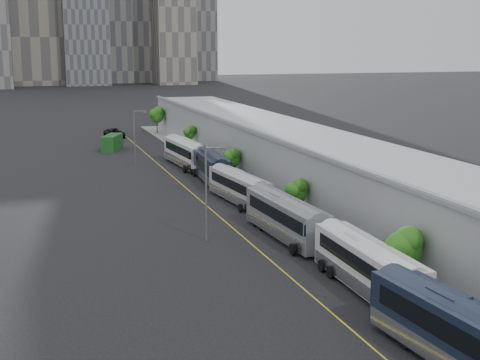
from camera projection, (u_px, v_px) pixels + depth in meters
name	position (u px, v px, depth m)	size (l,w,h in m)	color
sidewalk	(325.00, 216.00, 70.03)	(10.00, 170.00, 0.12)	gray
lane_line	(229.00, 225.00, 66.88)	(0.12, 160.00, 0.02)	gold
depot	(360.00, 182.00, 70.56)	(12.45, 160.40, 7.20)	gray
bus_1	(464.00, 343.00, 36.26)	(3.98, 14.20, 4.10)	#161F32
bus_2	(368.00, 270.00, 48.37)	(2.94, 13.24, 3.86)	silver
bus_3	(287.00, 221.00, 61.74)	(3.40, 13.59, 3.94)	slate
bus_4	(239.00, 190.00, 76.11)	(3.71, 12.45, 3.59)	#ADB0B7
bus_5	(210.00, 169.00, 88.50)	(3.44, 13.51, 3.91)	black
bus_6	(186.00, 155.00, 99.15)	(3.77, 13.91, 4.02)	white
tree_1	(403.00, 244.00, 48.68)	(2.78, 2.78, 4.80)	black
tree_2	(296.00, 190.00, 68.37)	(2.22, 2.22, 4.22)	black
tree_3	(231.00, 157.00, 89.30)	(2.28, 2.28, 4.12)	black
tree_4	(190.00, 133.00, 112.06)	(1.84, 1.84, 4.30)	black
tree_5	(157.00, 114.00, 136.23)	(2.95, 2.95, 5.56)	black
street_lamp_near	(208.00, 187.00, 60.48)	(2.04, 0.22, 8.70)	#59595E
street_lamp_far	(136.00, 134.00, 99.72)	(2.04, 0.22, 8.18)	#59595E
shipping_container	(112.00, 143.00, 114.76)	(2.14, 6.47, 2.62)	#164718
suv	(115.00, 133.00, 130.78)	(2.90, 6.28, 1.75)	black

